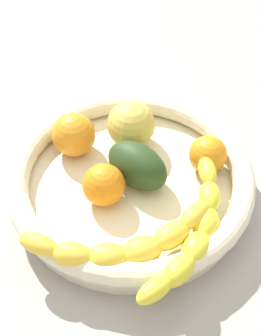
# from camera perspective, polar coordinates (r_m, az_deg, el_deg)

# --- Properties ---
(kitchen_counter) EXTENTS (1.20, 1.20, 0.03)m
(kitchen_counter) POSITION_cam_1_polar(r_m,az_deg,el_deg) (0.69, 0.00, -3.93)
(kitchen_counter) COLOR #9C9995
(kitchen_counter) RESTS_ON ground
(fruit_bowl) EXTENTS (0.33, 0.33, 0.05)m
(fruit_bowl) POSITION_cam_1_polar(r_m,az_deg,el_deg) (0.66, 0.00, -1.57)
(fruit_bowl) COLOR beige
(fruit_bowl) RESTS_ON kitchen_counter
(banana_draped_left) EXTENTS (0.13, 0.22, 0.04)m
(banana_draped_left) POSITION_cam_1_polar(r_m,az_deg,el_deg) (0.57, -0.97, -9.10)
(banana_draped_left) COLOR yellow
(banana_draped_left) RESTS_ON fruit_bowl
(banana_draped_right) EXTENTS (0.13, 0.21, 0.04)m
(banana_draped_right) POSITION_cam_1_polar(r_m,az_deg,el_deg) (0.58, 7.60, -7.44)
(banana_draped_right) COLOR yellow
(banana_draped_right) RESTS_ON fruit_bowl
(orange_front) EXTENTS (0.06, 0.06, 0.06)m
(orange_front) POSITION_cam_1_polar(r_m,az_deg,el_deg) (0.68, -6.70, 3.91)
(orange_front) COLOR orange
(orange_front) RESTS_ON fruit_bowl
(orange_mid_left) EXTENTS (0.05, 0.05, 0.05)m
(orange_mid_left) POSITION_cam_1_polar(r_m,az_deg,el_deg) (0.67, 9.05, 1.58)
(orange_mid_left) COLOR orange
(orange_mid_left) RESTS_ON fruit_bowl
(orange_mid_right) EXTENTS (0.06, 0.06, 0.06)m
(orange_mid_right) POSITION_cam_1_polar(r_m,az_deg,el_deg) (0.62, -3.17, -1.99)
(orange_mid_right) COLOR orange
(orange_mid_right) RESTS_ON fruit_bowl
(apple_yellow) EXTENTS (0.07, 0.07, 0.07)m
(apple_yellow) POSITION_cam_1_polar(r_m,az_deg,el_deg) (0.69, 0.06, 5.11)
(apple_yellow) COLOR #D8C34F
(apple_yellow) RESTS_ON fruit_bowl
(avocado_dark) EXTENTS (0.10, 0.07, 0.06)m
(avocado_dark) POSITION_cam_1_polar(r_m,az_deg,el_deg) (0.64, 0.61, 0.46)
(avocado_dark) COLOR #273F1E
(avocado_dark) RESTS_ON fruit_bowl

